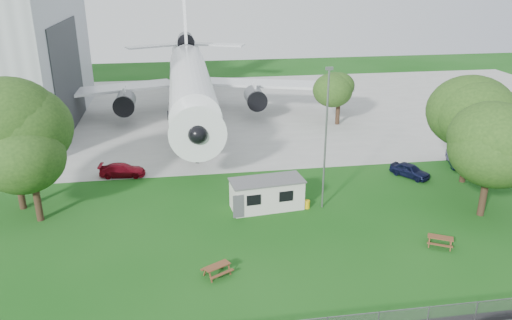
{
  "coord_description": "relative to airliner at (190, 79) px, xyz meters",
  "views": [
    {
      "loc": [
        -3.36,
        -31.16,
        19.36
      ],
      "look_at": [
        2.7,
        8.0,
        4.0
      ],
      "focal_mm": 35.0,
      "sensor_mm": 36.0,
      "label": 1
    }
  ],
  "objects": [
    {
      "name": "car_apron_van",
      "position": [
        -7.45,
        -20.04,
        -4.62
      ],
      "size": [
        4.59,
        2.2,
        1.29
      ],
      "primitive_type": "imported",
      "rotation": [
        0.0,
        0.0,
        1.48
      ],
      "color": "maroon",
      "rests_on": "ground"
    },
    {
      "name": "tree_east_back",
      "position": [
        25.1,
        -26.4,
        1.44
      ],
      "size": [
        8.62,
        8.62,
        11.03
      ],
      "color": "#382619",
      "rests_on": "ground"
    },
    {
      "name": "tree_east_front",
      "position": [
        22.89,
        -33.09,
        0.94
      ],
      "size": [
        7.54,
        7.54,
        9.99
      ],
      "color": "#382619",
      "rests_on": "ground"
    },
    {
      "name": "tree_far_apron",
      "position": [
        18.86,
        -6.37,
        -0.55
      ],
      "size": [
        5.28,
        5.28,
        7.38
      ],
      "color": "#382619",
      "rests_on": "ground"
    },
    {
      "name": "site_cabin",
      "position": [
        5.47,
        -29.04,
        -3.96
      ],
      "size": [
        6.89,
        3.4,
        2.62
      ],
      "color": "silver",
      "rests_on": "ground"
    },
    {
      "name": "ground",
      "position": [
        2.0,
        -35.86,
        -5.27
      ],
      "size": [
        160.0,
        160.0,
        0.0
      ],
      "primitive_type": "plane",
      "color": "#235C1D"
    },
    {
      "name": "tree_west_big",
      "position": [
        -15.26,
        -25.93,
        2.01
      ],
      "size": [
        8.67,
        8.67,
        11.62
      ],
      "color": "#382619",
      "rests_on": "ground"
    },
    {
      "name": "car_ne_hatch",
      "position": [
        20.55,
        -24.53,
        -4.6
      ],
      "size": [
        3.55,
        4.14,
        1.34
      ],
      "primitive_type": "imported",
      "rotation": [
        0.0,
        0.0,
        0.61
      ],
      "color": "black",
      "rests_on": "ground"
    },
    {
      "name": "car_ne_sedan",
      "position": [
        26.74,
        -22.35,
        -4.56
      ],
      "size": [
        2.73,
        4.53,
        1.41
      ],
      "primitive_type": "imported",
      "rotation": [
        0.0,
        0.0,
        -0.31
      ],
      "color": "black",
      "rests_on": "ground"
    },
    {
      "name": "tree_west_small",
      "position": [
        -13.26,
        -28.42,
        0.12
      ],
      "size": [
        7.43,
        7.43,
        9.11
      ],
      "color": "#382619",
      "rests_on": "ground"
    },
    {
      "name": "concrete_apron",
      "position": [
        2.0,
        2.14,
        -5.25
      ],
      "size": [
        120.0,
        46.0,
        0.03
      ],
      "primitive_type": "cube",
      "color": "#B7B7B2",
      "rests_on": "ground"
    },
    {
      "name": "lamp_mast",
      "position": [
        10.2,
        -29.66,
        0.73
      ],
      "size": [
        0.16,
        0.16,
        12.0
      ],
      "primitive_type": "cylinder",
      "color": "slate",
      "rests_on": "ground"
    },
    {
      "name": "picnic_west",
      "position": [
        0.42,
        -38.46,
        -5.27
      ],
      "size": [
        2.3,
        2.18,
        0.76
      ],
      "primitive_type": null,
      "rotation": [
        0.0,
        0.0,
        0.5
      ],
      "color": "brown",
      "rests_on": "ground"
    },
    {
      "name": "picnic_east",
      "position": [
        17.06,
        -37.24,
        -5.27
      ],
      "size": [
        2.3,
        2.18,
        0.76
      ],
      "primitive_type": null,
      "rotation": [
        0.0,
        0.0,
        -0.5
      ],
      "color": "brown",
      "rests_on": "ground"
    },
    {
      "name": "airliner",
      "position": [
        0.0,
        0.0,
        0.0
      ],
      "size": [
        46.36,
        47.73,
        17.69
      ],
      "color": "white",
      "rests_on": "ground"
    }
  ]
}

